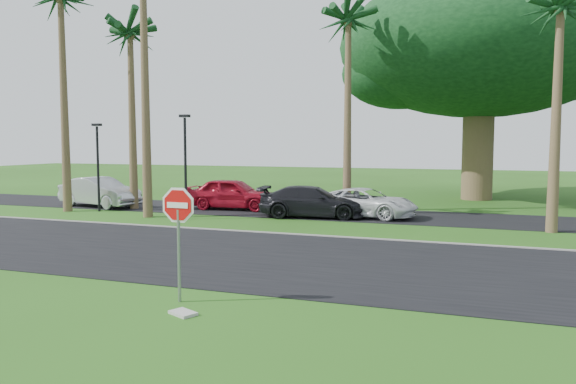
% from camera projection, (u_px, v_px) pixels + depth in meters
% --- Properties ---
extents(ground, '(120.00, 120.00, 0.00)m').
position_uv_depth(ground, '(221.00, 270.00, 15.08)').
color(ground, '#234B12').
rests_on(ground, ground).
extents(road, '(120.00, 8.00, 0.02)m').
position_uv_depth(road, '(251.00, 256.00, 16.95)').
color(road, black).
rests_on(road, ground).
extents(parking_strip, '(120.00, 5.00, 0.02)m').
position_uv_depth(parking_strip, '(339.00, 214.00, 26.79)').
color(parking_strip, black).
rests_on(parking_strip, ground).
extents(curb, '(120.00, 0.12, 0.06)m').
position_uv_depth(curb, '(295.00, 234.00, 20.75)').
color(curb, gray).
rests_on(curb, ground).
extents(stop_sign_near, '(1.05, 0.07, 2.62)m').
position_uv_depth(stop_sign_near, '(178.00, 220.00, 11.94)').
color(stop_sign_near, gray).
rests_on(stop_sign_near, ground).
extents(palm_left_far, '(5.00, 5.00, 11.50)m').
position_uv_depth(palm_left_far, '(61.00, 3.00, 27.00)').
color(palm_left_far, brown).
rests_on(palm_left_far, ground).
extents(palm_left_mid, '(5.00, 5.00, 10.00)m').
position_uv_depth(palm_left_mid, '(130.00, 37.00, 28.16)').
color(palm_left_mid, brown).
rests_on(palm_left_mid, ground).
extents(palm_center, '(5.00, 5.00, 10.50)m').
position_uv_depth(palm_center, '(348.00, 24.00, 27.38)').
color(palm_center, brown).
rests_on(palm_center, ground).
extents(palm_right_near, '(5.00, 5.00, 9.50)m').
position_uv_depth(palm_right_near, '(561.00, 13.00, 20.68)').
color(palm_right_near, brown).
rests_on(palm_right_near, ground).
extents(canopy_tree, '(16.50, 16.50, 13.12)m').
position_uv_depth(canopy_tree, '(481.00, 48.00, 32.87)').
color(canopy_tree, brown).
rests_on(canopy_tree, ground).
extents(streetlight_left, '(0.45, 0.25, 4.34)m').
position_uv_depth(streetlight_left, '(98.00, 161.00, 27.65)').
color(streetlight_left, black).
rests_on(streetlight_left, ground).
extents(streetlight_right, '(0.45, 0.25, 4.64)m').
position_uv_depth(streetlight_right, '(185.00, 160.00, 24.84)').
color(streetlight_right, black).
rests_on(streetlight_right, ground).
extents(car_silver, '(4.93, 2.43, 1.55)m').
position_uv_depth(car_silver, '(100.00, 192.00, 29.70)').
color(car_silver, silver).
rests_on(car_silver, ground).
extents(car_red, '(4.79, 2.18, 1.60)m').
position_uv_depth(car_red, '(233.00, 194.00, 28.54)').
color(car_red, maroon).
rests_on(car_red, ground).
extents(car_dark, '(5.13, 2.71, 1.42)m').
position_uv_depth(car_dark, '(312.00, 202.00, 25.54)').
color(car_dark, black).
rests_on(car_dark, ground).
extents(car_minivan, '(5.06, 3.06, 1.31)m').
position_uv_depth(car_minivan, '(366.00, 203.00, 25.62)').
color(car_minivan, silver).
rests_on(car_minivan, ground).
extents(utility_slab, '(0.65, 0.55, 0.06)m').
position_uv_depth(utility_slab, '(183.00, 313.00, 11.20)').
color(utility_slab, '#A7A69F').
rests_on(utility_slab, ground).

